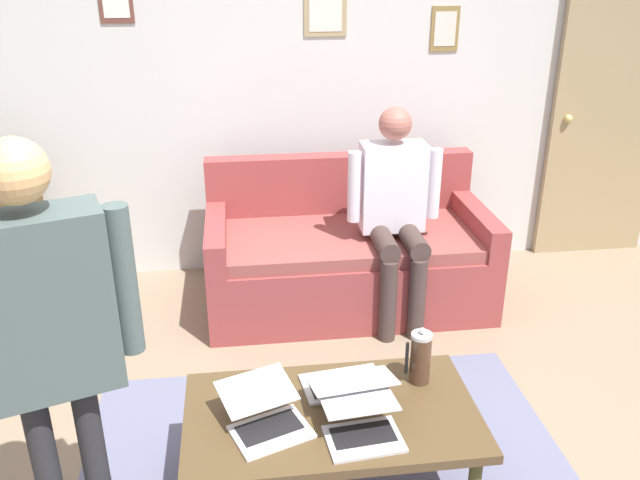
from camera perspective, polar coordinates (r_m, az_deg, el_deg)
ground_plane at (r=3.04m, az=2.65°, el=-19.62°), size 7.68×7.68×0.00m
back_wall at (r=4.46m, az=-2.03°, el=14.18°), size 7.04×0.11×2.70m
interior_door at (r=5.12m, az=23.51°, el=9.80°), size 0.82×0.09×2.05m
couch at (r=4.20m, az=2.31°, el=-1.39°), size 1.73×0.86×0.88m
coffee_table at (r=2.75m, az=1.00°, el=-15.21°), size 1.17×0.66×0.40m
laptop_left at (r=2.63m, az=-4.67°, el=-14.92°), size 0.38×0.41×0.14m
laptop_center at (r=2.59m, az=3.68°, el=-15.61°), size 0.31×0.32×0.12m
laptop_right at (r=2.80m, az=2.27°, el=-12.17°), size 0.38×0.37×0.13m
french_press at (r=2.85m, az=8.62°, el=-9.95°), size 0.11×0.09×0.26m
side_shelf at (r=4.61m, az=-25.38°, el=0.72°), size 0.42×0.32×0.93m
person_standing at (r=2.17m, az=-22.60°, el=-6.98°), size 0.57×0.30×1.63m
person_seated at (r=3.88m, az=6.46°, el=3.04°), size 0.55×0.51×1.28m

